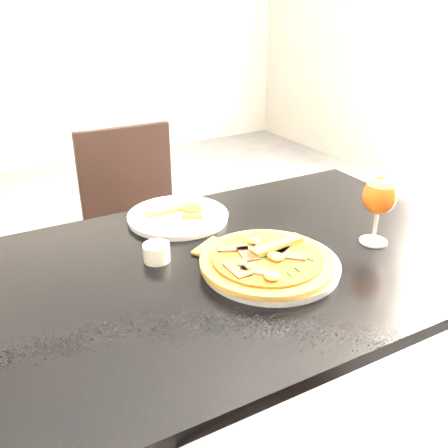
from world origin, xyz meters
TOP-DOWN VIEW (x-y plane):
  - ground at (0.00, 0.00)m, footprint 6.00×6.00m
  - dining_table at (0.11, -0.27)m, footprint 1.23×0.85m
  - chair_far at (0.14, 0.55)m, footprint 0.42×0.42m
  - plate_main at (0.12, -0.35)m, footprint 0.34×0.34m
  - pizza at (0.11, -0.35)m, footprint 0.31×0.31m
  - plate_second at (0.06, 0.01)m, footprint 0.28×0.28m
  - crust_scraps at (0.08, 0.01)m, footprint 0.17×0.11m
  - loose_crust at (0.04, -0.18)m, footprint 0.10×0.06m
  - sauce_cup at (-0.09, -0.18)m, footprint 0.06×0.06m
  - beer_glass at (0.42, -0.38)m, footprint 0.08×0.08m

SIDE VIEW (x-z plane):
  - ground at x=0.00m, z-range 0.00..0.00m
  - chair_far at x=0.14m, z-range 0.04..0.90m
  - dining_table at x=0.11m, z-range 0.28..1.03m
  - loose_crust at x=0.04m, z-range 0.75..0.76m
  - plate_second at x=0.06m, z-range 0.75..0.76m
  - plate_main at x=0.12m, z-range 0.75..0.77m
  - crust_scraps at x=0.08m, z-range 0.76..0.78m
  - sauce_cup at x=-0.09m, z-range 0.75..0.79m
  - pizza at x=0.11m, z-range 0.76..0.79m
  - beer_glass at x=0.42m, z-range 0.79..0.96m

